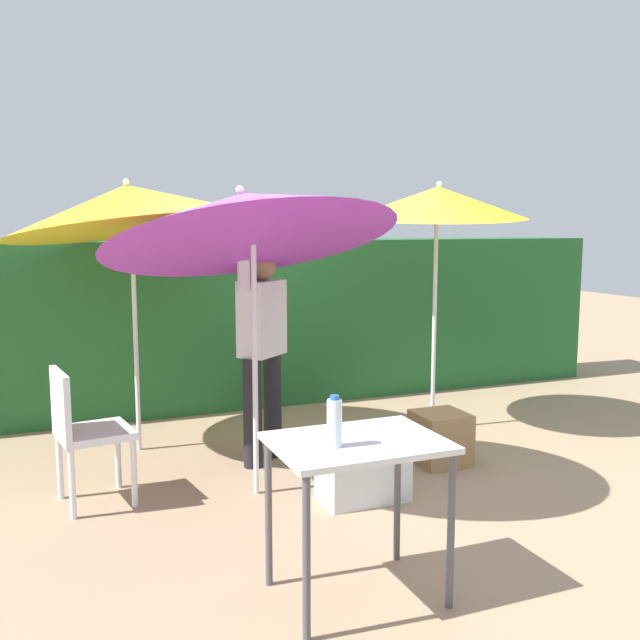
% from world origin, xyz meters
% --- Properties ---
extents(ground_plane, '(24.00, 24.00, 0.00)m').
position_xyz_m(ground_plane, '(0.00, 0.00, 0.00)').
color(ground_plane, '#9E8466').
extents(hedge_row, '(8.00, 0.70, 1.64)m').
position_xyz_m(hedge_row, '(0.00, 2.39, 0.82)').
color(hedge_row, '#23602D').
rests_on(hedge_row, ground_plane).
extents(umbrella_rainbow, '(1.52, 1.52, 2.18)m').
position_xyz_m(umbrella_rainbow, '(1.28, 0.80, 1.97)').
color(umbrella_rainbow, silver).
rests_on(umbrella_rainbow, ground_plane).
extents(umbrella_orange, '(1.96, 1.94, 2.28)m').
position_xyz_m(umbrella_orange, '(-1.22, 1.18, 1.92)').
color(umbrella_orange, silver).
rests_on(umbrella_orange, ground_plane).
extents(umbrella_yellow, '(1.92, 1.90, 2.29)m').
position_xyz_m(umbrella_yellow, '(-0.65, -0.06, 1.83)').
color(umbrella_yellow, silver).
rests_on(umbrella_yellow, ground_plane).
extents(person_vendor, '(0.48, 0.42, 1.88)m').
position_xyz_m(person_vendor, '(-0.36, 0.56, 0.93)').
color(person_vendor, black).
rests_on(person_vendor, ground_plane).
extents(chair_plastic, '(0.50, 0.50, 0.89)m').
position_xyz_m(chair_plastic, '(-1.68, 0.18, 0.51)').
color(chair_plastic, silver).
rests_on(chair_plastic, ground_plane).
extents(cooler_box, '(0.55, 0.34, 0.38)m').
position_xyz_m(cooler_box, '(0.01, -0.41, 0.19)').
color(cooler_box, silver).
rests_on(cooler_box, ground_plane).
extents(crate_cardboard, '(0.37, 0.37, 0.39)m').
position_xyz_m(crate_cardboard, '(0.86, 0.00, 0.20)').
color(crate_cardboard, '#9E7A4C').
rests_on(crate_cardboard, ground_plane).
extents(folding_table, '(0.80, 0.60, 0.78)m').
position_xyz_m(folding_table, '(-0.54, -1.50, 0.68)').
color(folding_table, '#4C4C51').
rests_on(folding_table, ground_plane).
extents(bottle_water, '(0.07, 0.07, 0.24)m').
position_xyz_m(bottle_water, '(-0.69, -1.56, 0.90)').
color(bottle_water, silver).
rests_on(bottle_water, folding_table).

